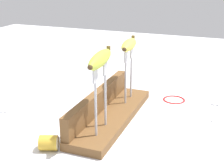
{
  "coord_description": "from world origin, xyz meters",
  "views": [
    {
      "loc": [
        -0.93,
        -0.36,
        0.48
      ],
      "look_at": [
        0.0,
        0.0,
        0.13
      ],
      "focal_mm": 53.26,
      "sensor_mm": 36.0,
      "label": 1
    }
  ],
  "objects_px": {
    "banana_raised_left": "(100,59)",
    "fork_stand_left": "(101,93)",
    "fork_fallen_far": "(0,116)",
    "banana_chunk_near": "(49,143)",
    "fork_stand_right": "(129,70)",
    "banana_raised_right": "(129,45)",
    "wire_coil": "(174,99)",
    "fork_fallen_near": "(214,108)"
  },
  "relations": [
    {
      "from": "banana_raised_left",
      "to": "fork_fallen_near",
      "type": "bearing_deg",
      "value": -40.74
    },
    {
      "from": "fork_stand_left",
      "to": "wire_coil",
      "type": "distance_m",
      "value": 0.42
    },
    {
      "from": "fork_stand_right",
      "to": "fork_fallen_near",
      "type": "distance_m",
      "value": 0.34
    },
    {
      "from": "fork_stand_left",
      "to": "banana_raised_right",
      "type": "height_order",
      "value": "banana_raised_right"
    },
    {
      "from": "fork_fallen_near",
      "to": "banana_chunk_near",
      "type": "relative_size",
      "value": 2.95
    },
    {
      "from": "wire_coil",
      "to": "banana_raised_right",
      "type": "bearing_deg",
      "value": 129.64
    },
    {
      "from": "fork_fallen_near",
      "to": "fork_fallen_far",
      "type": "bearing_deg",
      "value": 116.35
    },
    {
      "from": "fork_fallen_far",
      "to": "banana_chunk_near",
      "type": "bearing_deg",
      "value": -115.11
    },
    {
      "from": "fork_stand_right",
      "to": "banana_raised_right",
      "type": "bearing_deg",
      "value": -173.71
    },
    {
      "from": "fork_stand_right",
      "to": "banana_raised_left",
      "type": "height_order",
      "value": "banana_raised_left"
    },
    {
      "from": "fork_stand_left",
      "to": "banana_chunk_near",
      "type": "xyz_separation_m",
      "value": [
        -0.11,
        0.11,
        -0.12
      ]
    },
    {
      "from": "fork_stand_left",
      "to": "fork_fallen_near",
      "type": "height_order",
      "value": "fork_stand_left"
    },
    {
      "from": "fork_fallen_far",
      "to": "fork_fallen_near",
      "type": "bearing_deg",
      "value": -63.65
    },
    {
      "from": "fork_stand_left",
      "to": "banana_raised_right",
      "type": "xyz_separation_m",
      "value": [
        0.25,
        -0.0,
        0.09
      ]
    },
    {
      "from": "fork_fallen_near",
      "to": "fork_fallen_far",
      "type": "xyz_separation_m",
      "value": [
        -0.33,
        0.67,
        0.0
      ]
    },
    {
      "from": "fork_fallen_far",
      "to": "banana_chunk_near",
      "type": "distance_m",
      "value": 0.29
    },
    {
      "from": "fork_stand_right",
      "to": "banana_chunk_near",
      "type": "relative_size",
      "value": 3.01
    },
    {
      "from": "fork_stand_right",
      "to": "fork_fallen_far",
      "type": "bearing_deg",
      "value": 122.84
    },
    {
      "from": "banana_raised_right",
      "to": "banana_chunk_near",
      "type": "height_order",
      "value": "banana_raised_right"
    },
    {
      "from": "fork_stand_right",
      "to": "wire_coil",
      "type": "relative_size",
      "value": 2.21
    },
    {
      "from": "fork_stand_left",
      "to": "banana_chunk_near",
      "type": "distance_m",
      "value": 0.2
    },
    {
      "from": "fork_stand_left",
      "to": "wire_coil",
      "type": "height_order",
      "value": "fork_stand_left"
    },
    {
      "from": "fork_stand_right",
      "to": "fork_stand_left",
      "type": "bearing_deg",
      "value": 180.0
    },
    {
      "from": "banana_raised_left",
      "to": "fork_stand_left",
      "type": "bearing_deg",
      "value": 5.34
    },
    {
      "from": "fork_fallen_near",
      "to": "wire_coil",
      "type": "xyz_separation_m",
      "value": [
        0.03,
        0.15,
        -0.0
      ]
    },
    {
      "from": "fork_stand_right",
      "to": "banana_chunk_near",
      "type": "distance_m",
      "value": 0.4
    },
    {
      "from": "fork_stand_left",
      "to": "banana_raised_left",
      "type": "distance_m",
      "value": 0.1
    },
    {
      "from": "banana_chunk_near",
      "to": "fork_stand_right",
      "type": "bearing_deg",
      "value": -16.47
    },
    {
      "from": "banana_raised_left",
      "to": "fork_fallen_near",
      "type": "height_order",
      "value": "banana_raised_left"
    },
    {
      "from": "fork_stand_left",
      "to": "fork_fallen_far",
      "type": "relative_size",
      "value": 1.12
    },
    {
      "from": "wire_coil",
      "to": "fork_stand_right",
      "type": "bearing_deg",
      "value": 129.63
    },
    {
      "from": "fork_stand_left",
      "to": "fork_fallen_far",
      "type": "distance_m",
      "value": 0.4
    },
    {
      "from": "fork_stand_right",
      "to": "fork_fallen_far",
      "type": "height_order",
      "value": "fork_stand_right"
    },
    {
      "from": "banana_raised_right",
      "to": "fork_fallen_far",
      "type": "distance_m",
      "value": 0.5
    },
    {
      "from": "fork_fallen_near",
      "to": "banana_chunk_near",
      "type": "distance_m",
      "value": 0.61
    },
    {
      "from": "fork_stand_right",
      "to": "banana_chunk_near",
      "type": "bearing_deg",
      "value": 163.53
    },
    {
      "from": "banana_raised_left",
      "to": "banana_chunk_near",
      "type": "height_order",
      "value": "banana_raised_left"
    },
    {
      "from": "fork_fallen_near",
      "to": "fork_stand_left",
      "type": "bearing_deg",
      "value": 139.25
    },
    {
      "from": "fork_fallen_near",
      "to": "banana_chunk_near",
      "type": "height_order",
      "value": "banana_chunk_near"
    },
    {
      "from": "fork_stand_right",
      "to": "fork_fallen_far",
      "type": "distance_m",
      "value": 0.47
    },
    {
      "from": "fork_stand_right",
      "to": "fork_fallen_far",
      "type": "relative_size",
      "value": 1.06
    },
    {
      "from": "fork_stand_left",
      "to": "wire_coil",
      "type": "bearing_deg",
      "value": -21.29
    }
  ]
}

